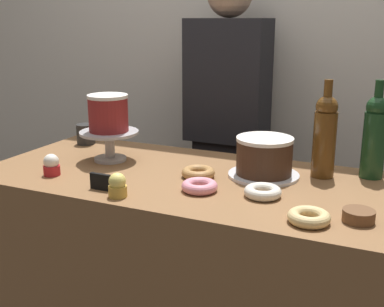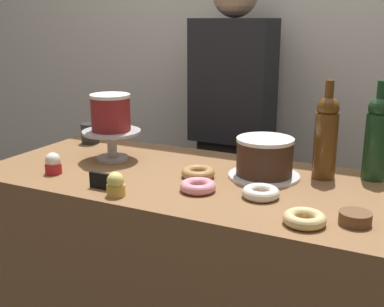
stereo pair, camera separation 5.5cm
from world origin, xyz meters
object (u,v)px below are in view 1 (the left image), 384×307
object	(u,v)px
cake_stand_pedestal	(110,140)
cupcake_vanilla	(51,165)
coffee_cup_ceramic	(86,134)
donut_glazed	(309,217)
wine_bottle_amber	(325,135)
donut_maple	(199,172)
cookie_stack	(359,216)
white_layer_cake	(108,113)
donut_pink	(200,186)
chocolate_round_cake	(264,156)
donut_sugar	(263,192)
barista_figure	(227,141)
cupcake_lemon	(117,186)
price_sign_chalkboard	(100,182)
wine_bottle_green	(375,135)

from	to	relation	value
cake_stand_pedestal	cupcake_vanilla	xyz separation A→B (m)	(-0.08, -0.23, -0.04)
cake_stand_pedestal	coffee_cup_ceramic	bearing A→B (deg)	144.25
donut_glazed	wine_bottle_amber	bearing A→B (deg)	95.20
wine_bottle_amber	coffee_cup_ceramic	size ratio (longest dim) A/B	3.83
donut_glazed	donut_maple	world-z (taller)	same
cookie_stack	coffee_cup_ceramic	xyz separation A→B (m)	(-1.14, 0.38, 0.03)
white_layer_cake	donut_maple	bearing A→B (deg)	-6.80
donut_pink	cookie_stack	bearing A→B (deg)	-5.40
chocolate_round_cake	donut_sugar	size ratio (longest dim) A/B	1.69
chocolate_round_cake	barista_figure	bearing A→B (deg)	120.79
wine_bottle_amber	donut_pink	distance (m)	0.46
cupcake_lemon	cookie_stack	bearing A→B (deg)	8.47
cake_stand_pedestal	price_sign_chalkboard	distance (m)	0.33
cupcake_vanilla	coffee_cup_ceramic	distance (m)	0.43
chocolate_round_cake	wine_bottle_green	bearing A→B (deg)	23.26
barista_figure	donut_pink	bearing A→B (deg)	-75.50
donut_sugar	price_sign_chalkboard	bearing A→B (deg)	-162.89
cake_stand_pedestal	cookie_stack	distance (m)	0.94
wine_bottle_amber	cupcake_vanilla	size ratio (longest dim) A/B	4.38
coffee_cup_ceramic	donut_maple	bearing A→B (deg)	-19.12
price_sign_chalkboard	barista_figure	xyz separation A→B (m)	(0.08, 0.92, -0.07)
cupcake_lemon	donut_pink	bearing A→B (deg)	35.59
chocolate_round_cake	donut_glazed	world-z (taller)	chocolate_round_cake
wine_bottle_amber	cupcake_vanilla	xyz separation A→B (m)	(-0.84, -0.36, -0.11)
white_layer_cake	coffee_cup_ceramic	world-z (taller)	white_layer_cake
cupcake_vanilla	barista_figure	world-z (taller)	barista_figure
donut_sugar	barista_figure	xyz separation A→B (m)	(-0.40, 0.77, -0.06)
barista_figure	cupcake_vanilla	bearing A→B (deg)	-109.85
donut_pink	wine_bottle_amber	bearing A→B (deg)	43.71
cookie_stack	wine_bottle_amber	bearing A→B (deg)	113.84
donut_glazed	white_layer_cake	bearing A→B (deg)	160.75
coffee_cup_ceramic	barista_figure	distance (m)	0.66
cupcake_lemon	donut_maple	world-z (taller)	cupcake_lemon
wine_bottle_amber	cake_stand_pedestal	bearing A→B (deg)	-170.12
donut_pink	barista_figure	size ratio (longest dim) A/B	0.07
coffee_cup_ceramic	cupcake_vanilla	bearing A→B (deg)	-69.15
donut_maple	price_sign_chalkboard	bearing A→B (deg)	-133.19
cookie_stack	donut_sugar	bearing A→B (deg)	164.80
chocolate_round_cake	coffee_cup_ceramic	distance (m)	0.82
chocolate_round_cake	cupcake_lemon	size ratio (longest dim) A/B	2.55
cake_stand_pedestal	white_layer_cake	world-z (taller)	white_layer_cake
white_layer_cake	donut_glazed	world-z (taller)	white_layer_cake
coffee_cup_ceramic	barista_figure	world-z (taller)	barista_figure
wine_bottle_green	cupcake_vanilla	world-z (taller)	wine_bottle_green
cake_stand_pedestal	donut_glazed	xyz separation A→B (m)	(0.79, -0.28, -0.06)
donut_pink	barista_figure	world-z (taller)	barista_figure
cupcake_lemon	cupcake_vanilla	bearing A→B (deg)	165.06
cake_stand_pedestal	price_sign_chalkboard	bearing A→B (deg)	-61.66
donut_glazed	cupcake_lemon	bearing A→B (deg)	-175.93
donut_sugar	coffee_cup_ceramic	world-z (taller)	coffee_cup_ceramic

